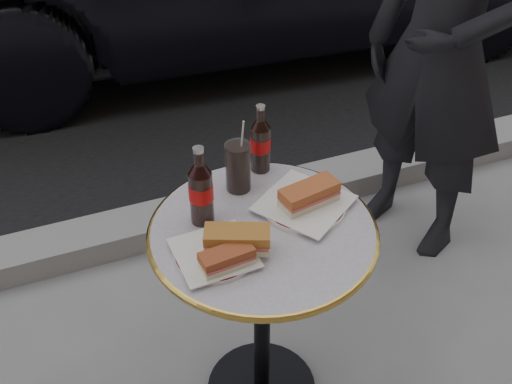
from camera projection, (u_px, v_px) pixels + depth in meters
name	position (u px, v px, depth m)	size (l,w,h in m)	color
curb	(184.00, 218.00, 2.79)	(40.00, 0.20, 0.12)	gray
bistro_table	(262.00, 319.00, 1.93)	(0.62, 0.62, 0.73)	#BAB2C4
plate_left	(214.00, 255.00, 1.62)	(0.20, 0.20, 0.01)	silver
plate_right	(304.00, 205.00, 1.77)	(0.23, 0.23, 0.01)	white
sandwich_left_a	(227.00, 259.00, 1.57)	(0.13, 0.06, 0.05)	#9D4727
sandwich_left_b	(237.00, 240.00, 1.61)	(0.17, 0.08, 0.06)	#B26F2D
sandwich_right	(309.00, 196.00, 1.75)	(0.17, 0.08, 0.06)	#B8592E
cola_bottle_left	(201.00, 186.00, 1.66)	(0.07, 0.07, 0.24)	black
cola_bottle_right	(260.00, 138.00, 1.85)	(0.06, 0.06, 0.22)	black
cola_glass	(238.00, 167.00, 1.80)	(0.07, 0.07, 0.15)	black
pedestrian	(443.00, 51.00, 2.30)	(0.61, 0.40, 1.68)	black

